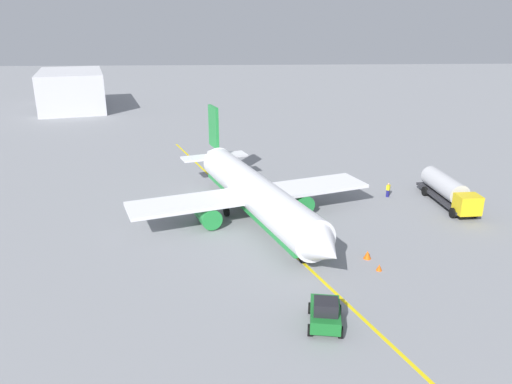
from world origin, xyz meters
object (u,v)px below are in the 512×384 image
(fuel_tanker, at_px, (448,190))
(pushback_tug, at_px, (325,313))
(airplane, at_px, (254,193))
(safety_cone_wingtip, at_px, (367,255))
(refueling_worker, at_px, (388,190))
(safety_cone_nose, at_px, (379,267))

(fuel_tanker, height_order, pushback_tug, fuel_tanker)
(airplane, relative_size, pushback_tug, 8.34)
(safety_cone_wingtip, bearing_deg, refueling_worker, 156.35)
(pushback_tug, relative_size, safety_cone_wingtip, 5.20)
(pushback_tug, bearing_deg, safety_cone_nose, 140.99)
(airplane, distance_m, refueling_worker, 17.22)
(pushback_tug, bearing_deg, refueling_worker, 153.68)
(airplane, xyz_separation_m, fuel_tanker, (-2.61, 22.08, -0.97))
(safety_cone_nose, bearing_deg, fuel_tanker, 140.37)
(airplane, distance_m, safety_cone_nose, 15.86)
(airplane, bearing_deg, refueling_worker, 108.80)
(airplane, xyz_separation_m, refueling_worker, (-5.52, 16.21, -1.88))
(pushback_tug, relative_size, refueling_worker, 2.28)
(safety_cone_nose, distance_m, safety_cone_wingtip, 2.21)
(pushback_tug, height_order, refueling_worker, pushback_tug)
(refueling_worker, bearing_deg, safety_cone_nose, -19.92)
(fuel_tanker, relative_size, pushback_tug, 2.83)
(safety_cone_nose, bearing_deg, refueling_worker, 160.08)
(airplane, height_order, safety_cone_wingtip, airplane)
(safety_cone_nose, height_order, safety_cone_wingtip, safety_cone_wingtip)
(fuel_tanker, bearing_deg, safety_cone_wingtip, -45.02)
(safety_cone_wingtip, bearing_deg, airplane, -137.07)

